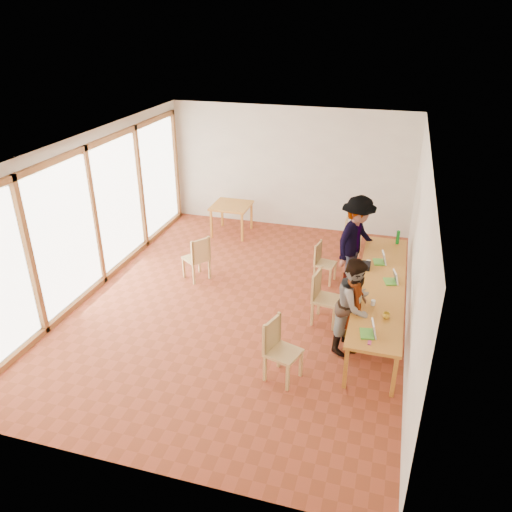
% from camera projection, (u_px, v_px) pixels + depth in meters
% --- Properties ---
extents(ground, '(8.00, 8.00, 0.00)m').
position_uv_depth(ground, '(242.00, 303.00, 9.45)').
color(ground, '#943D23').
rests_on(ground, ground).
extents(wall_back, '(6.00, 0.10, 3.00)m').
position_uv_depth(wall_back, '(290.00, 169.00, 12.24)').
color(wall_back, beige).
rests_on(wall_back, ground).
extents(wall_front, '(6.00, 0.10, 3.00)m').
position_uv_depth(wall_front, '(127.00, 371.00, 5.34)').
color(wall_front, beige).
rests_on(wall_front, ground).
extents(wall_right, '(0.10, 8.00, 3.00)m').
position_uv_depth(wall_right, '(417.00, 250.00, 8.05)').
color(wall_right, beige).
rests_on(wall_right, ground).
extents(window_wall, '(0.10, 8.00, 3.00)m').
position_uv_depth(window_wall, '(93.00, 213.00, 9.53)').
color(window_wall, white).
rests_on(window_wall, ground).
extents(ceiling, '(6.00, 8.00, 0.04)m').
position_uv_depth(ceiling, '(239.00, 144.00, 8.12)').
color(ceiling, white).
rests_on(ceiling, wall_back).
extents(communal_table, '(0.80, 4.00, 0.75)m').
position_uv_depth(communal_table, '(381.00, 286.00, 8.61)').
color(communal_table, '#C9862C').
rests_on(communal_table, ground).
extents(side_table, '(0.90, 0.90, 0.75)m').
position_uv_depth(side_table, '(231.00, 208.00, 12.14)').
color(side_table, '#C9862C').
rests_on(side_table, ground).
extents(chair_near, '(0.57, 0.57, 0.52)m').
position_uv_depth(chair_near, '(277.00, 343.00, 7.30)').
color(chair_near, '#E1BA70').
rests_on(chair_near, ground).
extents(chair_mid, '(0.51, 0.51, 0.52)m').
position_uv_depth(chair_mid, '(322.00, 292.00, 8.65)').
color(chair_mid, '#E1BA70').
rests_on(chair_mid, ground).
extents(chair_far, '(0.44, 0.44, 0.44)m').
position_uv_depth(chair_far, '(322.00, 258.00, 10.03)').
color(chair_far, '#E1BA70').
rests_on(chair_far, ground).
extents(chair_empty, '(0.38, 0.38, 0.43)m').
position_uv_depth(chair_empty, '(349.00, 232.00, 11.22)').
color(chair_empty, '#E1BA70').
rests_on(chair_empty, ground).
extents(chair_spare, '(0.62, 0.62, 0.51)m').
position_uv_depth(chair_spare, '(198.00, 254.00, 10.01)').
color(chair_spare, '#E1BA70').
rests_on(chair_spare, ground).
extents(person_near, '(0.50, 0.65, 1.58)m').
position_uv_depth(person_near, '(354.00, 305.00, 7.87)').
color(person_near, gray).
rests_on(person_near, ground).
extents(person_mid, '(0.85, 0.95, 1.60)m').
position_uv_depth(person_mid, '(354.00, 305.00, 7.86)').
color(person_mid, gray).
rests_on(person_mid, ground).
extents(person_far, '(1.11, 1.36, 1.83)m').
position_uv_depth(person_far, '(356.00, 240.00, 9.81)').
color(person_far, gray).
rests_on(person_far, ground).
extents(laptop_near, '(0.27, 0.30, 0.22)m').
position_uv_depth(laptop_near, '(370.00, 331.00, 7.20)').
color(laptop_near, '#55AC33').
rests_on(laptop_near, communal_table).
extents(laptop_mid, '(0.27, 0.29, 0.21)m').
position_uv_depth(laptop_mid, '(393.00, 279.00, 8.60)').
color(laptop_mid, '#55AC33').
rests_on(laptop_mid, communal_table).
extents(laptop_far, '(0.27, 0.29, 0.22)m').
position_uv_depth(laptop_far, '(381.00, 260.00, 9.27)').
color(laptop_far, '#55AC33').
rests_on(laptop_far, communal_table).
extents(yellow_mug, '(0.14, 0.14, 0.09)m').
position_uv_depth(yellow_mug, '(386.00, 316.00, 7.60)').
color(yellow_mug, gold).
rests_on(yellow_mug, communal_table).
extents(green_bottle, '(0.07, 0.07, 0.28)m').
position_uv_depth(green_bottle, '(398.00, 237.00, 10.01)').
color(green_bottle, '#12761E').
rests_on(green_bottle, communal_table).
extents(clear_glass, '(0.07, 0.07, 0.09)m').
position_uv_depth(clear_glass, '(373.00, 303.00, 7.94)').
color(clear_glass, silver).
rests_on(clear_glass, communal_table).
extents(condiment_cup, '(0.08, 0.08, 0.06)m').
position_uv_depth(condiment_cup, '(368.00, 262.00, 9.27)').
color(condiment_cup, white).
rests_on(condiment_cup, communal_table).
extents(pink_phone, '(0.05, 0.10, 0.01)m').
position_uv_depth(pink_phone, '(369.00, 343.00, 7.04)').
color(pink_phone, '#BF346F').
rests_on(pink_phone, communal_table).
extents(black_pouch, '(0.16, 0.26, 0.09)m').
position_uv_depth(black_pouch, '(366.00, 266.00, 9.09)').
color(black_pouch, black).
rests_on(black_pouch, communal_table).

